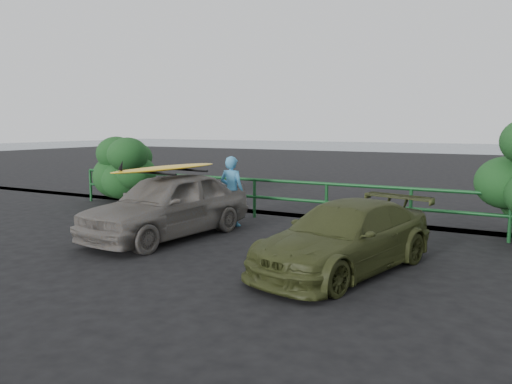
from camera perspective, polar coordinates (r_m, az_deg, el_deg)
ground at (r=8.57m, az=-10.68°, el=-8.76°), size 80.00×80.00×0.00m
ocean at (r=66.58m, az=24.31°, el=4.81°), size 200.00×200.00×0.00m
guardrail at (r=12.63m, az=3.80°, el=-0.98°), size 14.00×0.08×1.04m
shrub_left at (r=15.52m, az=-11.82°, el=2.18°), size 3.20×2.40×1.97m
sedan at (r=10.92m, az=-10.05°, el=-1.45°), size 2.08×4.28×1.41m
olive_vehicle at (r=8.42m, az=10.10°, el=-5.08°), size 2.52×4.17×1.13m
man at (r=11.97m, az=-2.79°, el=0.10°), size 0.63×0.43×1.68m
roof_rack at (r=10.83m, az=-10.14°, el=2.36°), size 1.53×1.15×0.05m
surfboard at (r=10.83m, az=-10.14°, el=2.72°), size 0.92×3.04×0.09m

